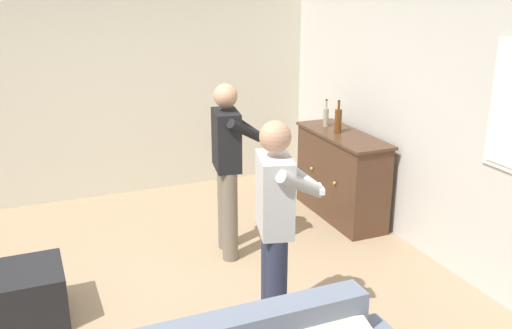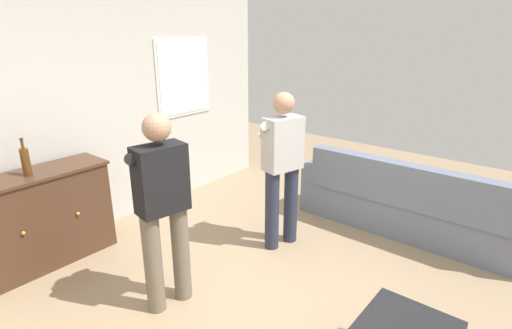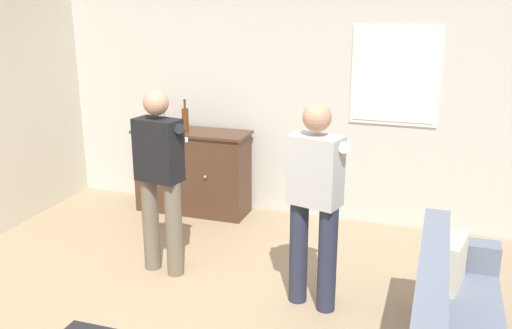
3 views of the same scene
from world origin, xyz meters
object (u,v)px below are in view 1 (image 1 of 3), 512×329
(person_standing_left, at_px, (228,162))
(person_standing_right, at_px, (276,223))
(bottle_liquor_amber, at_px, (338,120))
(ottoman, at_px, (26,295))
(bottle_wine_green, at_px, (326,117))
(sideboard_cabinet, at_px, (341,175))

(person_standing_left, bearing_deg, person_standing_right, -6.25)
(bottle_liquor_amber, bearing_deg, ottoman, -74.78)
(bottle_wine_green, height_order, person_standing_left, person_standing_left)
(bottle_wine_green, distance_m, person_standing_left, 1.61)
(ottoman, xyz_separation_m, person_standing_right, (0.96, 1.71, 0.72))
(ottoman, bearing_deg, bottle_wine_green, 109.71)
(sideboard_cabinet, height_order, person_standing_right, person_standing_right)
(person_standing_left, height_order, person_standing_right, same)
(ottoman, xyz_separation_m, person_standing_left, (-0.47, 1.87, 0.72))
(sideboard_cabinet, relative_size, bottle_liquor_amber, 3.68)
(bottle_wine_green, distance_m, ottoman, 3.62)
(bottle_liquor_amber, height_order, person_standing_left, person_standing_left)
(bottle_wine_green, xyz_separation_m, person_standing_right, (2.14, -1.60, -0.14))
(sideboard_cabinet, bearing_deg, person_standing_left, -75.69)
(sideboard_cabinet, xyz_separation_m, bottle_liquor_amber, (-0.05, -0.04, 0.62))
(sideboard_cabinet, height_order, ottoman, sideboard_cabinet)
(ottoman, height_order, person_standing_right, person_standing_right)
(sideboard_cabinet, xyz_separation_m, person_standing_left, (0.37, -1.47, 0.45))
(bottle_wine_green, xyz_separation_m, ottoman, (1.18, -3.31, -0.86))
(bottle_wine_green, xyz_separation_m, person_standing_left, (0.72, -1.44, -0.14))
(person_standing_left, xyz_separation_m, person_standing_right, (1.43, -0.16, 0.00))
(sideboard_cabinet, distance_m, bottle_liquor_amber, 0.62)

